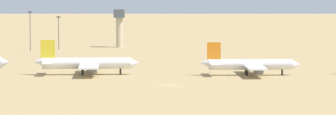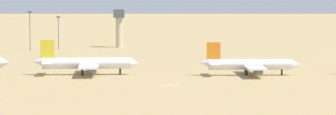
{
  "view_description": "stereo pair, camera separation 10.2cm",
  "coord_description": "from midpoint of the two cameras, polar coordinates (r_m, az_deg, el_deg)",
  "views": [
    {
      "loc": [
        -0.54,
        -251.47,
        27.47
      ],
      "look_at": [
        -1.14,
        26.31,
        6.0
      ],
      "focal_mm": 94.26,
      "sensor_mm": 36.0,
      "label": 1
    },
    {
      "loc": [
        -0.43,
        -251.47,
        27.47
      ],
      "look_at": [
        -1.14,
        26.31,
        6.0
      ],
      "focal_mm": 94.26,
      "sensor_mm": 36.0,
      "label": 2
    }
  ],
  "objects": [
    {
      "name": "ground",
      "position": [
        252.97,
        0.23,
        -1.81
      ],
      "size": [
        4000.0,
        4000.0,
        0.0
      ],
      "primitive_type": "plane",
      "color": "tan"
    },
    {
      "name": "parked_jet_yellow_3",
      "position": [
        285.21,
        -5.23,
        -0.38
      ],
      "size": [
        34.24,
        28.81,
        11.31
      ],
      "rotation": [
        0.0,
        0.0,
        0.06
      ],
      "color": "white",
      "rests_on": "ground"
    },
    {
      "name": "control_tower",
      "position": [
        419.77,
        -3.05,
        2.15
      ],
      "size": [
        5.2,
        5.2,
        18.1
      ],
      "color": "#C6B793",
      "rests_on": "ground"
    },
    {
      "name": "light_pole_mid",
      "position": [
        408.28,
        -6.97,
        1.76
      ],
      "size": [
        1.8,
        0.5,
        15.11
      ],
      "color": "#59595E",
      "rests_on": "ground"
    },
    {
      "name": "light_pole_west",
      "position": [
        398.51,
        -8.79,
        1.87
      ],
      "size": [
        1.8,
        0.5,
        17.68
      ],
      "color": "#59595E",
      "rests_on": "ground"
    },
    {
      "name": "parked_jet_orange_4",
      "position": [
        283.16,
        5.4,
        -0.46
      ],
      "size": [
        32.27,
        27.07,
        10.67
      ],
      "rotation": [
        0.0,
        0.0,
        0.04
      ],
      "color": "white",
      "rests_on": "ground"
    }
  ]
}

